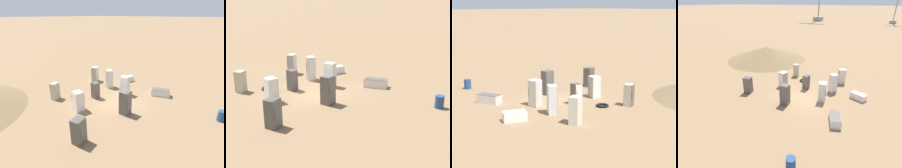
% 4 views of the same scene
% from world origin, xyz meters
% --- Properties ---
extents(ground_plane, '(1000.00, 1000.00, 0.00)m').
position_xyz_m(ground_plane, '(0.00, 0.00, 0.00)').
color(ground_plane, '#846647').
extents(discarded_fridge_0, '(1.39, 1.92, 0.66)m').
position_xyz_m(discarded_fridge_0, '(4.01, -2.29, 0.33)').
color(discarded_fridge_0, beige).
rests_on(discarded_fridge_0, ground_plane).
extents(discarded_fridge_1, '(1.61, 1.15, 0.63)m').
position_xyz_m(discarded_fridge_1, '(4.95, 2.47, 0.31)').
color(discarded_fridge_1, silver).
rests_on(discarded_fridge_1, ground_plane).
extents(discarded_fridge_2, '(0.81, 0.88, 1.88)m').
position_xyz_m(discarded_fridge_2, '(1.91, 0.48, 0.94)').
color(discarded_fridge_2, silver).
rests_on(discarded_fridge_2, ground_plane).
extents(discarded_fridge_3, '(0.86, 0.91, 1.94)m').
position_xyz_m(discarded_fridge_3, '(2.26, 2.84, 0.97)').
color(discarded_fridge_3, silver).
rests_on(discarded_fridge_3, ground_plane).
extents(discarded_fridge_4, '(0.63, 0.77, 1.55)m').
position_xyz_m(discarded_fridge_4, '(-0.50, 2.14, 0.77)').
color(discarded_fridge_4, '#4C4742').
rests_on(discarded_fridge_4, ground_plane).
extents(discarded_fridge_5, '(0.87, 0.88, 1.67)m').
position_xyz_m(discarded_fridge_5, '(-3.03, 1.44, 0.84)').
color(discarded_fridge_5, silver).
rests_on(discarded_fridge_5, ground_plane).
extents(discarded_fridge_6, '(0.79, 0.76, 1.92)m').
position_xyz_m(discarded_fridge_6, '(-0.92, -1.72, 0.96)').
color(discarded_fridge_6, '#4C4742').
rests_on(discarded_fridge_6, ground_plane).
extents(discarded_fridge_7, '(0.84, 0.79, 1.57)m').
position_xyz_m(discarded_fridge_7, '(-3.12, 4.78, 0.79)').
color(discarded_fridge_7, '#B2A88E').
rests_on(discarded_fridge_7, ground_plane).
extents(discarded_fridge_8, '(0.90, 0.82, 1.67)m').
position_xyz_m(discarded_fridge_8, '(-5.46, -1.64, 0.83)').
color(discarded_fridge_8, '#4C4742').
rests_on(discarded_fridge_8, ground_plane).
extents(discarded_fridge_9, '(0.95, 0.85, 1.72)m').
position_xyz_m(discarded_fridge_9, '(2.54, 5.39, 0.86)').
color(discarded_fridge_9, beige).
rests_on(discarded_fridge_9, ground_plane).
extents(scrap_tire, '(0.91, 0.91, 0.16)m').
position_xyz_m(scrap_tire, '(-1.57, 3.71, 0.08)').
color(scrap_tire, black).
rests_on(scrap_tire, ground_plane).
extents(rusty_barrel, '(0.57, 0.57, 0.82)m').
position_xyz_m(rusty_barrel, '(3.01, -7.72, 0.41)').
color(rusty_barrel, navy).
rests_on(rusty_barrel, ground_plane).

